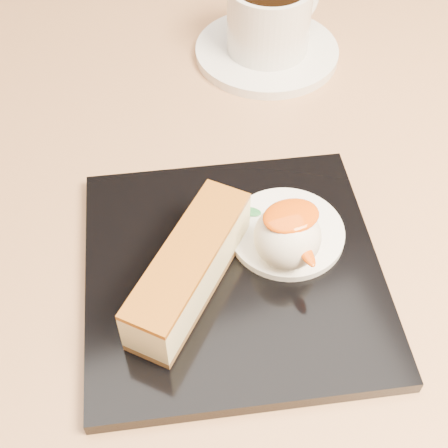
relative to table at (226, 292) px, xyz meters
name	(u,v)px	position (x,y,z in m)	size (l,w,h in m)	color
table	(226,292)	(0.00, 0.00, 0.00)	(0.80, 0.80, 0.72)	black
dessert_plate	(233,272)	(-0.03, -0.09, 0.16)	(0.22, 0.22, 0.01)	black
cheesecake	(190,269)	(-0.06, -0.09, 0.19)	(0.12, 0.12, 0.04)	brown
cream_smear	(286,232)	(0.02, -0.07, 0.17)	(0.09, 0.09, 0.01)	white
ice_cream_scoop	(287,237)	(0.01, -0.09, 0.19)	(0.05, 0.05, 0.05)	white
mango_sauce	(291,216)	(0.02, -0.09, 0.21)	(0.04, 0.03, 0.01)	#E65007
mint_sprig	(240,216)	(-0.01, -0.05, 0.17)	(0.04, 0.02, 0.00)	#297E3B
saucer	(267,52)	(0.11, 0.17, 0.16)	(0.15, 0.15, 0.01)	white
coffee_cup	(270,16)	(0.11, 0.17, 0.20)	(0.11, 0.08, 0.07)	white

